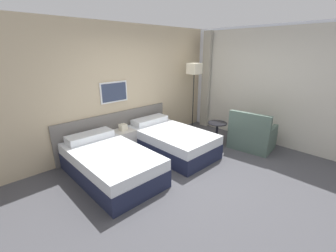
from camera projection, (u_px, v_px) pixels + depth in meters
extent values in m
plane|color=#47474C|center=(196.00, 172.00, 4.17)|extent=(16.00, 16.00, 0.00)
cube|color=#C6B28E|center=(131.00, 87.00, 5.10)|extent=(10.00, 0.06, 2.70)
cube|color=slate|center=(117.00, 131.00, 5.06)|extent=(2.76, 0.04, 0.85)
cube|color=white|center=(114.00, 92.00, 4.78)|extent=(0.64, 0.03, 0.44)
cube|color=#333D56|center=(114.00, 92.00, 4.77)|extent=(0.58, 0.01, 0.38)
cube|color=white|center=(276.00, 87.00, 5.15)|extent=(0.06, 4.47, 2.70)
cube|color=beige|center=(275.00, 88.00, 5.13)|extent=(0.03, 4.11, 2.64)
cube|color=#A8A393|center=(206.00, 81.00, 6.36)|extent=(0.10, 0.24, 2.64)
cube|color=#1E233D|center=(111.00, 169.00, 3.98)|extent=(1.10, 1.93, 0.31)
cube|color=silver|center=(110.00, 156.00, 3.90)|extent=(1.09, 1.91, 0.19)
cube|color=silver|center=(90.00, 136.00, 4.35)|extent=(0.88, 0.34, 0.13)
cube|color=#1E233D|center=(171.00, 145.00, 4.96)|extent=(1.10, 1.93, 0.31)
cube|color=silver|center=(171.00, 135.00, 4.88)|extent=(1.09, 1.91, 0.19)
cube|color=silver|center=(150.00, 120.00, 5.33)|extent=(0.88, 0.34, 0.13)
cube|color=beige|center=(124.00, 141.00, 4.94)|extent=(0.42, 0.41, 0.51)
cube|color=beige|center=(123.00, 127.00, 4.83)|extent=(0.14, 0.14, 0.14)
cylinder|color=black|center=(192.00, 131.00, 6.27)|extent=(0.24, 0.24, 0.02)
cylinder|color=black|center=(193.00, 103.00, 6.02)|extent=(0.02, 0.02, 1.55)
cube|color=beige|center=(194.00, 69.00, 5.73)|extent=(0.29, 0.29, 0.27)
cylinder|color=black|center=(216.00, 145.00, 5.36)|extent=(0.29, 0.29, 0.01)
cylinder|color=black|center=(217.00, 134.00, 5.27)|extent=(0.05, 0.05, 0.53)
cylinder|color=black|center=(218.00, 123.00, 5.18)|extent=(0.44, 0.44, 0.02)
cube|color=#4C6056|center=(252.00, 139.00, 5.17)|extent=(0.82, 0.98, 0.39)
cube|color=#4C6056|center=(249.00, 124.00, 4.80)|extent=(0.21, 0.90, 0.50)
cube|color=#4C6056|center=(272.00, 132.00, 4.84)|extent=(0.62, 0.17, 0.18)
cube|color=#4C6056|center=(236.00, 124.00, 5.32)|extent=(0.62, 0.17, 0.18)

